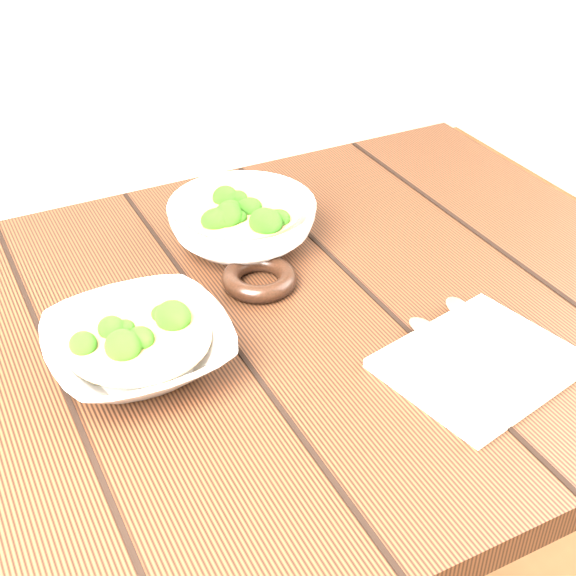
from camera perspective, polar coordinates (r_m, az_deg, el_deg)
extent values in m
cube|color=#361D0F|center=(1.00, -3.45, -3.65)|extent=(1.20, 0.80, 0.04)
cube|color=#361D0F|center=(1.68, 9.14, -2.07)|extent=(0.07, 0.07, 0.71)
imported|color=silver|center=(0.93, -10.52, -4.20)|extent=(0.21, 0.21, 0.05)
cylinder|color=olive|center=(0.92, -10.62, -3.45)|extent=(0.17, 0.17, 0.00)
ellipsoid|color=#306917|center=(0.92, -9.62, -2.63)|extent=(0.03, 0.03, 0.03)
ellipsoid|color=#306917|center=(0.94, -10.55, -1.88)|extent=(0.03, 0.03, 0.03)
ellipsoid|color=#306917|center=(0.94, -12.85, -2.16)|extent=(0.03, 0.03, 0.03)
ellipsoid|color=#306917|center=(0.91, -12.20, -3.45)|extent=(0.03, 0.03, 0.03)
ellipsoid|color=#306917|center=(0.89, -11.86, -4.59)|extent=(0.03, 0.03, 0.03)
ellipsoid|color=#306917|center=(0.87, -9.35, -4.98)|extent=(0.03, 0.03, 0.03)
ellipsoid|color=#306917|center=(0.91, -8.91, -3.33)|extent=(0.03, 0.03, 0.03)
imported|color=silver|center=(1.13, -3.26, 4.56)|extent=(0.27, 0.27, 0.06)
cylinder|color=olive|center=(1.12, -3.30, 5.55)|extent=(0.17, 0.17, 0.00)
ellipsoid|color=#306917|center=(1.13, -2.51, 6.19)|extent=(0.04, 0.03, 0.03)
ellipsoid|color=#306917|center=(1.15, -3.20, 6.66)|extent=(0.04, 0.03, 0.03)
ellipsoid|color=#306917|center=(1.15, -4.91, 6.65)|extent=(0.04, 0.03, 0.03)
ellipsoid|color=#306917|center=(1.12, -4.58, 5.83)|extent=(0.04, 0.03, 0.03)
ellipsoid|color=#306917|center=(1.09, -4.82, 5.14)|extent=(0.04, 0.03, 0.03)
ellipsoid|color=#306917|center=(1.07, -3.48, 4.48)|extent=(0.04, 0.03, 0.03)
ellipsoid|color=#306917|center=(1.10, -2.30, 5.32)|extent=(0.04, 0.03, 0.03)
ellipsoid|color=#306917|center=(1.11, -1.10, 5.83)|extent=(0.04, 0.03, 0.03)
torus|color=black|center=(1.05, -2.06, 0.70)|extent=(0.12, 0.12, 0.02)
cube|color=beige|center=(0.95, 13.49, -5.22)|extent=(0.24, 0.21, 0.01)
cylinder|color=#9C998A|center=(0.93, 13.03, -5.26)|extent=(0.02, 0.13, 0.01)
ellipsoid|color=#9C998A|center=(0.97, 9.73, -2.83)|extent=(0.03, 0.05, 0.01)
cylinder|color=#9C998A|center=(0.96, 14.36, -4.02)|extent=(0.03, 0.13, 0.01)
ellipsoid|color=#9C998A|center=(1.01, 12.09, -1.40)|extent=(0.03, 0.05, 0.01)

